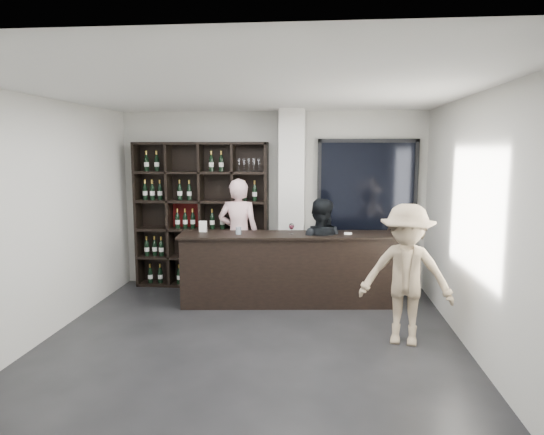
# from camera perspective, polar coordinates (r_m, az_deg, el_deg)

# --- Properties ---
(floor) EXTENTS (5.00, 5.50, 0.01)m
(floor) POSITION_cam_1_polar(r_m,az_deg,el_deg) (5.75, -2.72, -15.40)
(floor) COLOR black
(floor) RESTS_ON ground
(wine_shelf) EXTENTS (2.20, 0.35, 2.40)m
(wine_shelf) POSITION_cam_1_polar(r_m,az_deg,el_deg) (8.09, -8.28, 0.25)
(wine_shelf) COLOR black
(wine_shelf) RESTS_ON floor
(structural_column) EXTENTS (0.40, 0.40, 2.90)m
(structural_column) POSITION_cam_1_polar(r_m,az_deg,el_deg) (7.75, 2.36, 1.85)
(structural_column) COLOR silver
(structural_column) RESTS_ON floor
(glass_panel) EXTENTS (1.60, 0.08, 2.10)m
(glass_panel) POSITION_cam_1_polar(r_m,az_deg,el_deg) (8.00, 11.06, 1.54)
(glass_panel) COLOR black
(glass_panel) RESTS_ON floor
(tasting_counter) EXTENTS (3.21, 0.67, 1.06)m
(tasting_counter) POSITION_cam_1_polar(r_m,az_deg,el_deg) (7.20, 2.01, -6.06)
(tasting_counter) COLOR black
(tasting_counter) RESTS_ON floor
(taster_pink) EXTENTS (0.69, 0.48, 1.83)m
(taster_pink) POSITION_cam_1_polar(r_m,az_deg,el_deg) (7.85, -3.95, -2.05)
(taster_pink) COLOR #FDCACC
(taster_pink) RESTS_ON floor
(taster_black) EXTENTS (0.85, 0.72, 1.57)m
(taster_black) POSITION_cam_1_polar(r_m,az_deg,el_deg) (7.23, 5.59, -3.96)
(taster_black) COLOR black
(taster_black) RESTS_ON floor
(customer) EXTENTS (1.18, 0.83, 1.66)m
(customer) POSITION_cam_1_polar(r_m,az_deg,el_deg) (5.90, 15.50, -6.51)
(customer) COLOR gray
(customer) RESTS_ON floor
(wine_glass) EXTENTS (0.10, 0.10, 0.18)m
(wine_glass) POSITION_cam_1_polar(r_m,az_deg,el_deg) (7.03, 2.30, -1.27)
(wine_glass) COLOR white
(wine_glass) RESTS_ON tasting_counter
(spit_cup) EXTENTS (0.08, 0.08, 0.11)m
(spit_cup) POSITION_cam_1_polar(r_m,az_deg,el_deg) (7.06, -3.97, -1.56)
(spit_cup) COLOR silver
(spit_cup) RESTS_ON tasting_counter
(napkin_stack) EXTENTS (0.11, 0.11, 0.02)m
(napkin_stack) POSITION_cam_1_polar(r_m,az_deg,el_deg) (7.15, 8.92, -1.87)
(napkin_stack) COLOR white
(napkin_stack) RESTS_ON tasting_counter
(card_stand) EXTENTS (0.11, 0.06, 0.16)m
(card_stand) POSITION_cam_1_polar(r_m,az_deg,el_deg) (7.32, -8.12, -1.05)
(card_stand) COLOR white
(card_stand) RESTS_ON tasting_counter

